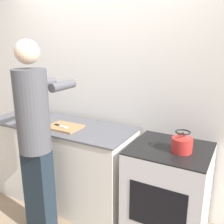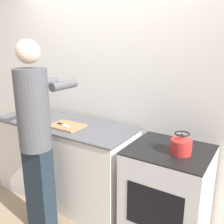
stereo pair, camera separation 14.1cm
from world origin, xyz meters
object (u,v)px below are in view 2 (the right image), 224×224
person (36,133)px  cutting_board (67,126)px  kettle (181,145)px  bowl_prep (34,118)px  oven (167,194)px  knife (63,125)px  canister_jar (39,110)px

person → cutting_board: bearing=96.1°
person → kettle: 1.26m
bowl_prep → oven: bearing=6.5°
person → knife: bearing=100.3°
oven → bowl_prep: bearing=-173.5°
person → canister_jar: person is taller
cutting_board → oven: bearing=4.5°
cutting_board → bowl_prep: 0.42m
person → knife: 0.44m
cutting_board → kettle: (1.20, 0.05, 0.04)m
cutting_board → knife: (-0.03, -0.02, 0.01)m
person → oven: bearing=27.0°
oven → knife: (-1.13, -0.11, 0.49)m
kettle → bowl_prep: size_ratio=1.18×
cutting_board → canister_jar: 0.55m
bowl_prep → canister_jar: canister_jar is taller
canister_jar → cutting_board: bearing=-11.1°
kettle → canister_jar: size_ratio=1.21×
oven → bowl_prep: (-1.51, -0.17, 0.52)m
knife → kettle: size_ratio=1.07×
cutting_board → canister_jar: canister_jar is taller
cutting_board → kettle: 1.20m
knife → canister_jar: bearing=175.5°
cutting_board → bowl_prep: size_ratio=2.29×
person → bowl_prep: size_ratio=11.75×
oven → canister_jar: canister_jar is taller
bowl_prep → canister_jar: bearing=123.1°
knife → canister_jar: (-0.50, 0.13, 0.05)m
oven → cutting_board: bearing=-175.5°
knife → cutting_board: bearing=45.1°
oven → cutting_board: size_ratio=2.54×
kettle → canister_jar: bearing=178.2°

